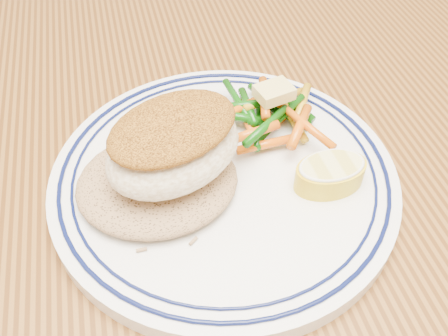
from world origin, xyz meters
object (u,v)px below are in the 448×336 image
fish_fillet (174,144)px  vegetable_pile (268,115)px  rice_pilaf (157,179)px  lemon_wedge (330,173)px  dining_table (191,277)px  plate (224,178)px

fish_fillet → vegetable_pile: (0.08, 0.04, -0.03)m
vegetable_pile → fish_fillet: bearing=-151.7°
rice_pilaf → lemon_wedge: 0.12m
dining_table → plate: bearing=22.5°
plate → lemon_wedge: size_ratio=4.79×
plate → fish_fillet: 0.06m
fish_fillet → lemon_wedge: fish_fillet is taller
dining_table → fish_fillet: fish_fillet is taller
fish_fillet → lemon_wedge: bearing=-13.4°
plate → vegetable_pile: size_ratio=2.54×
plate → rice_pilaf: (-0.05, -0.00, 0.02)m
fish_fillet → vegetable_pile: bearing=28.3°
fish_fillet → vegetable_pile: 0.10m
plate → fish_fillet: fish_fillet is taller
plate → vegetable_pile: bearing=41.4°
lemon_wedge → dining_table: bearing=171.8°
rice_pilaf → lemon_wedge: (0.12, -0.02, 0.00)m
dining_table → rice_pilaf: bearing=150.0°
dining_table → rice_pilaf: rice_pilaf is taller
fish_fillet → rice_pilaf: bearing=-176.9°
dining_table → plate: size_ratio=5.77×
plate → vegetable_pile: 0.06m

